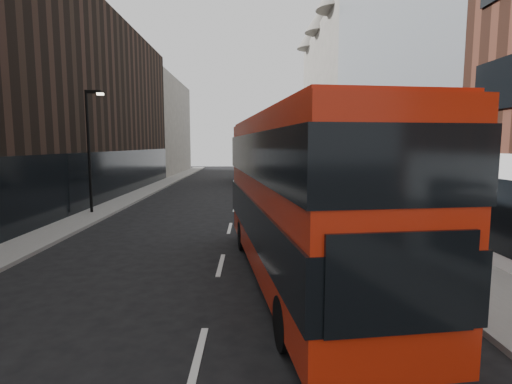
{
  "coord_description": "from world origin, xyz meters",
  "views": [
    {
      "loc": [
        1.02,
        -5.22,
        4.08
      ],
      "look_at": [
        1.2,
        8.06,
        2.5
      ],
      "focal_mm": 28.0,
      "sensor_mm": 36.0,
      "label": 1
    }
  ],
  "objects_px": {
    "red_bus": "(299,191)",
    "car_a": "(300,213)",
    "car_b": "(266,201)",
    "grey_bus": "(252,164)",
    "car_c": "(287,182)",
    "street_lamp": "(90,143)"
  },
  "relations": [
    {
      "from": "grey_bus",
      "to": "red_bus",
      "type": "bearing_deg",
      "value": -94.44
    },
    {
      "from": "red_bus",
      "to": "car_a",
      "type": "bearing_deg",
      "value": 74.99
    },
    {
      "from": "red_bus",
      "to": "grey_bus",
      "type": "relative_size",
      "value": 1.09
    },
    {
      "from": "car_b",
      "to": "red_bus",
      "type": "bearing_deg",
      "value": -94.71
    },
    {
      "from": "grey_bus",
      "to": "car_b",
      "type": "xyz_separation_m",
      "value": [
        0.81,
        -19.43,
        -1.27
      ]
    },
    {
      "from": "red_bus",
      "to": "car_c",
      "type": "bearing_deg",
      "value": 78.07
    },
    {
      "from": "street_lamp",
      "to": "car_c",
      "type": "bearing_deg",
      "value": 45.48
    },
    {
      "from": "street_lamp",
      "to": "car_b",
      "type": "relative_size",
      "value": 1.72
    },
    {
      "from": "grey_bus",
      "to": "car_c",
      "type": "distance_m",
      "value": 8.17
    },
    {
      "from": "red_bus",
      "to": "car_a",
      "type": "relative_size",
      "value": 3.01
    },
    {
      "from": "grey_bus",
      "to": "car_c",
      "type": "height_order",
      "value": "grey_bus"
    },
    {
      "from": "grey_bus",
      "to": "car_a",
      "type": "height_order",
      "value": "grey_bus"
    },
    {
      "from": "red_bus",
      "to": "car_c",
      "type": "xyz_separation_m",
      "value": [
        1.95,
        24.49,
        -2.05
      ]
    },
    {
      "from": "street_lamp",
      "to": "car_b",
      "type": "height_order",
      "value": "street_lamp"
    },
    {
      "from": "car_a",
      "to": "car_b",
      "type": "xyz_separation_m",
      "value": [
        -1.52,
        4.4,
        -0.03
      ]
    },
    {
      "from": "street_lamp",
      "to": "car_c",
      "type": "height_order",
      "value": "street_lamp"
    },
    {
      "from": "car_b",
      "to": "grey_bus",
      "type": "bearing_deg",
      "value": 85.66
    },
    {
      "from": "street_lamp",
      "to": "grey_bus",
      "type": "xyz_separation_m",
      "value": [
        9.4,
        20.23,
        -2.24
      ]
    },
    {
      "from": "grey_bus",
      "to": "car_c",
      "type": "relative_size",
      "value": 2.43
    },
    {
      "from": "street_lamp",
      "to": "car_a",
      "type": "relative_size",
      "value": 1.7
    },
    {
      "from": "street_lamp",
      "to": "car_a",
      "type": "bearing_deg",
      "value": -17.06
    },
    {
      "from": "car_a",
      "to": "red_bus",
      "type": "bearing_deg",
      "value": -102.82
    }
  ]
}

